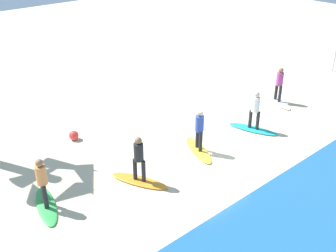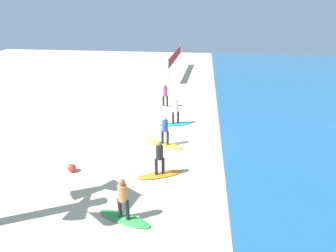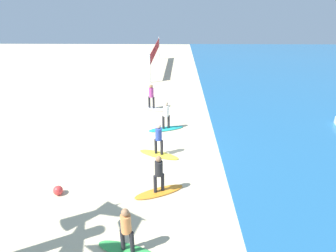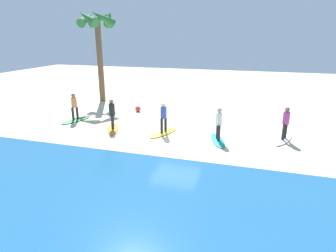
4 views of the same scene
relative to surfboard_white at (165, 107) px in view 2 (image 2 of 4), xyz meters
name	(u,v)px [view 2 (image 2 of 4)]	position (x,y,z in m)	size (l,w,h in m)	color
ground_plane	(168,140)	(5.38, 0.82, -0.04)	(60.00, 60.00, 0.00)	beige
surfboard_white	(165,107)	(0.00, 0.00, 0.00)	(2.10, 0.56, 0.09)	white
surfer_white	(165,94)	(0.00, 0.00, 0.99)	(0.32, 0.44, 1.64)	#232328
surfboard_teal	(175,124)	(3.16, 1.06, 0.00)	(2.10, 0.56, 0.09)	teal
surfer_teal	(176,109)	(3.16, 1.06, 0.99)	(0.32, 0.44, 1.64)	#232328
surfboard_yellow	(165,145)	(6.09, 0.77, 0.00)	(2.10, 0.56, 0.09)	yellow
surfer_yellow	(165,128)	(6.09, 0.77, 0.99)	(0.32, 0.44, 1.64)	#232328
surfboard_orange	(160,175)	(9.04, 0.91, 0.00)	(2.10, 0.56, 0.09)	orange
surfer_orange	(160,155)	(9.04, 0.91, 0.99)	(0.32, 0.43, 1.64)	#232328
surfboard_green	(124,219)	(12.03, 0.06, 0.00)	(2.10, 0.56, 0.09)	green
surfer_green	(123,196)	(12.03, 0.06, 0.99)	(0.32, 0.45, 1.64)	#232328
volleyball_net	(175,57)	(-10.57, -0.33, 1.74)	(9.09, 0.48, 2.50)	silver
beach_ball	(72,168)	(9.21, -3.15, 0.15)	(0.39, 0.39, 0.39)	#E53838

